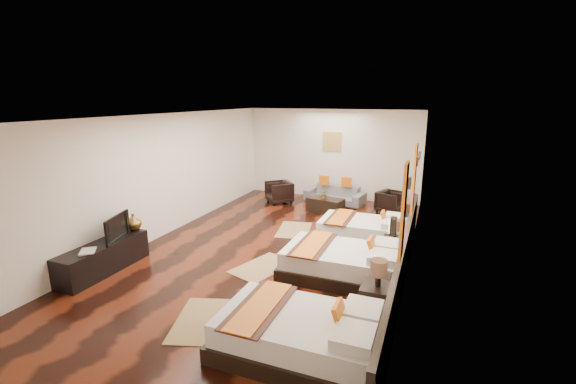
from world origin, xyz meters
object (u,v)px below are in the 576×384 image
at_px(figurine, 133,222).
at_px(sofa, 335,194).
at_px(tv_console, 104,257).
at_px(armchair_left, 279,192).
at_px(bed_near, 302,334).
at_px(table_plant, 324,194).
at_px(book, 80,252).
at_px(bed_mid, 344,262).
at_px(coffee_table, 325,205).
at_px(armchair_right, 391,202).
at_px(nightstand_a, 377,298).
at_px(tv, 113,227).
at_px(bed_far, 363,230).
at_px(nightstand_b, 394,247).

relative_size(figurine, sofa, 0.18).
xyz_separation_m(tv_console, armchair_left, (1.20, 5.57, 0.06)).
distance_m(bed_near, table_plant, 6.14).
bearing_deg(figurine, book, -90.00).
relative_size(bed_mid, table_plant, 8.49).
xyz_separation_m(sofa, coffee_table, (0.00, -1.05, -0.06)).
relative_size(bed_near, table_plant, 8.37).
bearing_deg(armchair_right, bed_near, -161.43).
height_order(nightstand_a, tv, tv).
distance_m(tv_console, tv, 0.57).
xyz_separation_m(bed_near, coffee_table, (-1.41, 6.03, -0.07)).
bearing_deg(armchair_right, sofa, 97.08).
relative_size(bed_far, tv_console, 1.08).
relative_size(book, coffee_table, 0.33).
relative_size(bed_mid, nightstand_b, 2.53).
relative_size(bed_far, tv, 2.34).
height_order(book, armchair_left, armchair_left).
relative_size(nightstand_a, figurine, 2.78).
relative_size(bed_near, coffee_table, 2.10).
xyz_separation_m(tv_console, table_plant, (2.77, 5.07, 0.25)).
xyz_separation_m(nightstand_b, sofa, (-2.16, 3.76, -0.03)).
distance_m(nightstand_a, coffee_table, 5.34).
distance_m(book, armchair_left, 6.17).
bearing_deg(figurine, tv, -84.91).
height_order(tv, sofa, tv).
xyz_separation_m(tv, figurine, (-0.05, 0.56, -0.07)).
bearing_deg(armchair_right, figurine, 158.92).
bearing_deg(figurine, nightstand_a, -6.35).
relative_size(bed_far, table_plant, 7.72).
height_order(nightstand_b, coffee_table, nightstand_b).
xyz_separation_m(figurine, coffee_table, (2.79, 4.33, -0.51)).
bearing_deg(sofa, tv_console, -104.11).
distance_m(figurine, sofa, 6.08).
relative_size(bed_near, bed_far, 1.08).
xyz_separation_m(bed_far, tv, (-4.14, -3.06, 0.54)).
relative_size(figurine, coffee_table, 0.33).
relative_size(book, sofa, 0.18).
relative_size(tv_console, sofa, 0.99).
distance_m(bed_mid, armchair_right, 4.38).
distance_m(nightstand_b, coffee_table, 3.47).
relative_size(bed_near, bed_mid, 0.99).
bearing_deg(nightstand_b, book, -149.56).
xyz_separation_m(tv_console, coffee_table, (2.79, 5.14, -0.08)).
relative_size(tv, coffee_table, 0.83).
distance_m(tv, book, 0.76).
height_order(nightstand_a, tv_console, nightstand_a).
bearing_deg(tv_console, bed_near, -11.99).
relative_size(tv, figurine, 2.52).
height_order(book, figurine, figurine).
distance_m(bed_far, tv_console, 5.34).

